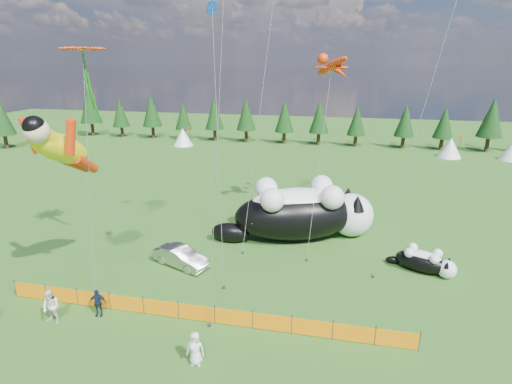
# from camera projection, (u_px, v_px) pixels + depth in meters

# --- Properties ---
(ground) EXTENTS (160.00, 160.00, 0.00)m
(ground) POSITION_uv_depth(u_px,v_px,m) (214.00, 290.00, 23.76)
(ground) COLOR #123609
(ground) RESTS_ON ground
(safety_fence) EXTENTS (22.06, 0.06, 1.10)m
(safety_fence) POSITION_uv_depth(u_px,v_px,m) (196.00, 313.00, 20.81)
(safety_fence) COLOR #262626
(safety_fence) RESTS_ON ground
(tree_line) EXTENTS (90.00, 4.00, 8.00)m
(tree_line) POSITION_uv_depth(u_px,v_px,m) (299.00, 120.00, 64.32)
(tree_line) COLOR black
(tree_line) RESTS_ON ground
(festival_tents) EXTENTS (50.00, 3.20, 2.80)m
(festival_tents) POSITION_uv_depth(u_px,v_px,m) (369.00, 144.00, 58.30)
(festival_tents) COLOR white
(festival_tents) RESTS_ON ground
(cat_large) EXTENTS (12.16, 7.27, 4.54)m
(cat_large) POSITION_uv_depth(u_px,v_px,m) (303.00, 211.00, 30.25)
(cat_large) COLOR black
(cat_large) RESTS_ON ground
(cat_small) EXTENTS (4.19, 2.68, 1.59)m
(cat_small) POSITION_uv_depth(u_px,v_px,m) (425.00, 261.00, 25.66)
(cat_small) COLOR black
(cat_small) RESTS_ON ground
(car) EXTENTS (4.17, 2.73, 1.30)m
(car) POSITION_uv_depth(u_px,v_px,m) (181.00, 257.00, 26.44)
(car) COLOR #ABABAF
(car) RESTS_ON ground
(spectator_b) EXTENTS (0.97, 0.63, 1.89)m
(spectator_b) POSITION_uv_depth(u_px,v_px,m) (51.00, 307.00, 20.53)
(spectator_b) COLOR white
(spectator_b) RESTS_ON ground
(spectator_c) EXTENTS (1.00, 0.66, 1.56)m
(spectator_c) POSITION_uv_depth(u_px,v_px,m) (98.00, 303.00, 21.20)
(spectator_c) COLOR #141F39
(spectator_c) RESTS_ON ground
(spectator_e) EXTENTS (0.86, 0.63, 1.63)m
(spectator_e) POSITION_uv_depth(u_px,v_px,m) (195.00, 349.00, 17.77)
(spectator_e) COLOR white
(spectator_e) RESTS_ON ground
(superhero_kite) EXTENTS (6.50, 6.80, 11.69)m
(superhero_kite) POSITION_uv_depth(u_px,v_px,m) (61.00, 148.00, 21.27)
(superhero_kite) COLOR yellow
(superhero_kite) RESTS_ON ground
(gecko_kite) EXTENTS (5.33, 11.04, 14.86)m
(gecko_kite) POSITION_uv_depth(u_px,v_px,m) (332.00, 66.00, 30.65)
(gecko_kite) COLOR red
(gecko_kite) RESTS_ON ground
(flower_kite) EXTENTS (3.35, 5.97, 14.37)m
(flower_kite) POSITION_uv_depth(u_px,v_px,m) (83.00, 52.00, 22.83)
(flower_kite) COLOR red
(flower_kite) RESTS_ON ground
(diamond_kite_a) EXTENTS (2.24, 5.35, 17.05)m
(diamond_kite_a) POSITION_uv_depth(u_px,v_px,m) (213.00, 21.00, 23.77)
(diamond_kite_a) COLOR blue
(diamond_kite_a) RESTS_ON ground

